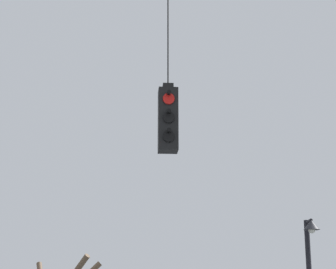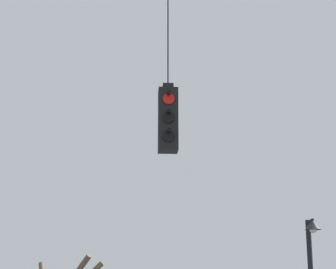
% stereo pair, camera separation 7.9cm
% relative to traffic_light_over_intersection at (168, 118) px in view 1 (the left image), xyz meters
% --- Properties ---
extents(traffic_light_over_intersection, '(0.34, 0.46, 3.34)m').
position_rel_traffic_light_over_intersection_xyz_m(traffic_light_over_intersection, '(0.00, 0.00, 0.00)').
color(traffic_light_over_intersection, black).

